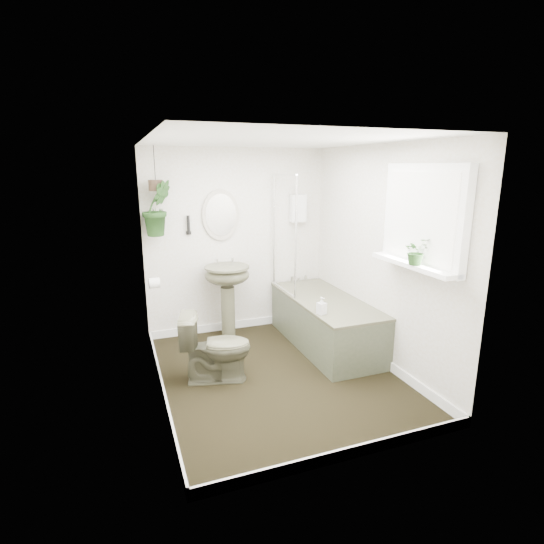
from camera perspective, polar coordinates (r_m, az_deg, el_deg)
name	(u,v)px	position (r m, az deg, el deg)	size (l,w,h in m)	color
floor	(277,375)	(4.48, 0.69, -13.73)	(2.30, 2.80, 0.02)	black
ceiling	(278,139)	(3.97, 0.79, 17.42)	(2.30, 2.80, 0.02)	white
wall_back	(237,242)	(5.38, -4.70, 4.08)	(2.30, 0.02, 2.30)	white
wall_front	(355,311)	(2.85, 11.05, -5.17)	(2.30, 0.02, 2.30)	white
wall_left	(153,276)	(3.82, -15.72, -0.53)	(0.02, 2.80, 2.30)	white
wall_right	(380,257)	(4.61, 14.33, 2.00)	(0.02, 2.80, 2.30)	white
skirting	(277,370)	(4.45, 0.69, -13.04)	(2.30, 2.80, 0.10)	white
bathtub	(325,322)	(5.08, 7.15, -6.68)	(0.72, 1.72, 0.58)	#50503B
bath_screen	(284,234)	(5.12, 1.66, 5.08)	(0.04, 0.72, 1.40)	silver
shower_box	(298,208)	(5.53, 3.51, 8.55)	(0.20, 0.10, 0.35)	white
oval_mirror	(221,215)	(5.24, -6.89, 7.63)	(0.46, 0.03, 0.62)	#B6AC9A
wall_sconce	(188,225)	(5.17, -11.17, 6.25)	(0.04, 0.04, 0.22)	black
toilet_roll_holder	(154,283)	(4.56, -15.55, -1.43)	(0.11, 0.11, 0.11)	white
window_recess	(424,217)	(3.94, 19.71, 7.02)	(0.08, 1.00, 0.90)	white
window_sill	(413,264)	(3.96, 18.43, 0.98)	(0.18, 1.00, 0.04)	white
window_blinds	(419,217)	(3.91, 19.20, 7.02)	(0.01, 0.86, 0.76)	white
toilet	(216,347)	(4.27, -7.54, -9.98)	(0.39, 0.68, 0.69)	#50503B
pedestal_sink	(228,302)	(5.24, -5.96, -4.02)	(0.54, 0.46, 0.92)	#50503B
sill_plant	(416,251)	(3.84, 18.82, 2.66)	(0.21, 0.18, 0.24)	black
hanging_plant	(157,208)	(4.97, -15.17, 8.28)	(0.34, 0.28, 0.62)	black
soap_bottle	(322,306)	(4.44, 6.69, -4.52)	(0.08, 0.08, 0.18)	black
hanging_pot	(156,185)	(4.95, -15.35, 11.16)	(0.16, 0.16, 0.12)	#3C2C20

